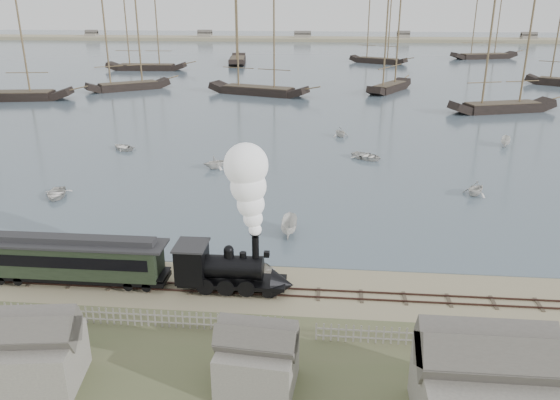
{
  "coord_description": "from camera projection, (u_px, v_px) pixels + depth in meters",
  "views": [
    {
      "loc": [
        5.46,
        -35.85,
        19.52
      ],
      "look_at": [
        1.39,
        7.5,
        3.5
      ],
      "focal_mm": 35.0,
      "sensor_mm": 36.0,
      "label": 1
    }
  ],
  "objects": [
    {
      "name": "rail_track",
      "position": [
        248.0,
        291.0,
        38.83
      ],
      "size": [
        120.0,
        1.8,
        0.16
      ],
      "color": "#38231E",
      "rests_on": "ground"
    },
    {
      "name": "harbor_water",
      "position": [
        318.0,
        56.0,
        199.55
      ],
      "size": [
        600.0,
        336.0,
        0.06
      ],
      "primitive_type": "cube",
      "color": "#485867",
      "rests_on": "ground"
    },
    {
      "name": "rowboat_3",
      "position": [
        367.0,
        156.0,
        70.62
      ],
      "size": [
        5.06,
        5.27,
        0.89
      ],
      "primitive_type": "imported",
      "rotation": [
        0.0,
        0.0,
        0.9
      ],
      "color": "silver",
      "rests_on": "harbor_water"
    },
    {
      "name": "rowboat_7",
      "position": [
        340.0,
        132.0,
        82.13
      ],
      "size": [
        3.66,
        3.5,
        1.5
      ],
      "primitive_type": "imported",
      "rotation": [
        0.0,
        0.0,
        0.49
      ],
      "color": "silver",
      "rests_on": "harbor_water"
    },
    {
      "name": "schooner_0",
      "position": [
        1.0,
        50.0,
        109.23
      ],
      "size": [
        25.73,
        9.91,
        20.0
      ],
      "primitive_type": null,
      "rotation": [
        0.0,
        0.0,
        0.17
      ],
      "color": "black",
      "rests_on": "harbor_water"
    },
    {
      "name": "rowboat_4",
      "position": [
        476.0,
        188.0,
        57.49
      ],
      "size": [
        3.9,
        3.87,
        1.55
      ],
      "primitive_type": "imported",
      "rotation": [
        0.0,
        0.0,
        5.55
      ],
      "color": "silver",
      "rests_on": "harbor_water"
    },
    {
      "name": "picket_fence_east",
      "position": [
        441.0,
        347.0,
        32.61
      ],
      "size": [
        15.0,
        0.1,
        1.2
      ],
      "primitive_type": null,
      "color": "slate",
      "rests_on": "ground"
    },
    {
      "name": "shed_mid",
      "position": [
        257.0,
        386.0,
        29.33
      ],
      "size": [
        4.0,
        3.5,
        3.6
      ],
      "primitive_type": null,
      "color": "slate",
      "rests_on": "ground"
    },
    {
      "name": "schooner_4",
      "position": [
        509.0,
        56.0,
        97.18
      ],
      "size": [
        20.57,
        10.65,
        20.0
      ],
      "primitive_type": null,
      "rotation": [
        0.0,
        0.0,
        0.32
      ],
      "color": "black",
      "rests_on": "harbor_water"
    },
    {
      "name": "locomotive",
      "position": [
        243.0,
        230.0,
        37.22
      ],
      "size": [
        8.31,
        3.1,
        10.36
      ],
      "color": "black",
      "rests_on": "ground"
    },
    {
      "name": "schooner_9",
      "position": [
        487.0,
        29.0,
        188.13
      ],
      "size": [
        24.1,
        12.13,
        20.0
      ],
      "primitive_type": null,
      "rotation": [
        0.0,
        0.0,
        0.3
      ],
      "color": "black",
      "rests_on": "harbor_water"
    },
    {
      "name": "schooner_6",
      "position": [
        144.0,
        35.0,
        156.89
      ],
      "size": [
        23.27,
        5.96,
        20.0
      ],
      "primitive_type": null,
      "rotation": [
        0.0,
        0.0,
        0.03
      ],
      "color": "black",
      "rests_on": "harbor_water"
    },
    {
      "name": "picket_fence_west",
      "position": [
        136.0,
        326.0,
        34.74
      ],
      "size": [
        19.0,
        0.1,
        1.2
      ],
      "primitive_type": null,
      "color": "slate",
      "rests_on": "ground"
    },
    {
      "name": "rowboat_2",
      "position": [
        289.0,
        226.0,
        48.0
      ],
      "size": [
        3.64,
        1.39,
        1.4
      ],
      "primitive_type": "imported",
      "rotation": [
        0.0,
        0.0,
        3.14
      ],
      "color": "silver",
      "rests_on": "harbor_water"
    },
    {
      "name": "schooner_3",
      "position": [
        392.0,
        46.0,
        119.69
      ],
      "size": [
        11.83,
        17.1,
        20.0
      ],
      "primitive_type": null,
      "rotation": [
        0.0,
        0.0,
        1.07
      ],
      "color": "black",
      "rests_on": "harbor_water"
    },
    {
      "name": "shed_left",
      "position": [
        35.0,
        384.0,
        29.45
      ],
      "size": [
        5.0,
        4.0,
        4.1
      ],
      "primitive_type": null,
      "color": "slate",
      "rests_on": "ground"
    },
    {
      "name": "rowboat_0",
      "position": [
        56.0,
        193.0,
        57.01
      ],
      "size": [
        4.61,
        3.82,
        0.83
      ],
      "primitive_type": "imported",
      "rotation": [
        0.0,
        0.0,
        0.27
      ],
      "color": "silver",
      "rests_on": "harbor_water"
    },
    {
      "name": "far_spit",
      "position": [
        322.0,
        41.0,
        274.31
      ],
      "size": [
        500.0,
        20.0,
        1.8
      ],
      "primitive_type": "cube",
      "color": "tan",
      "rests_on": "ground"
    },
    {
      "name": "rowboat_1",
      "position": [
        215.0,
        162.0,
        66.62
      ],
      "size": [
        3.94,
        4.05,
        1.63
      ],
      "primitive_type": "imported",
      "rotation": [
        0.0,
        0.0,
        2.16
      ],
      "color": "silver",
      "rests_on": "harbor_water"
    },
    {
      "name": "schooner_7",
      "position": [
        237.0,
        31.0,
        174.22
      ],
      "size": [
        8.3,
        24.02,
        20.0
      ],
      "primitive_type": null,
      "rotation": [
        0.0,
        0.0,
        1.69
      ],
      "color": "black",
      "rests_on": "harbor_water"
    },
    {
      "name": "schooner_1",
      "position": [
        125.0,
        45.0,
        121.6
      ],
      "size": [
        17.79,
        14.46,
        20.0
      ],
      "primitive_type": null,
      "rotation": [
        0.0,
        0.0,
        0.62
      ],
      "color": "black",
      "rests_on": "harbor_water"
    },
    {
      "name": "passenger_coach",
      "position": [
        76.0,
        258.0,
        39.24
      ],
      "size": [
        13.28,
        2.56,
        3.22
      ],
      "color": "black",
      "rests_on": "ground"
    },
    {
      "name": "ground",
      "position": [
        252.0,
        278.0,
        40.71
      ],
      "size": [
        600.0,
        600.0,
        0.0
      ],
      "primitive_type": "plane",
      "color": "tan",
      "rests_on": "ground"
    },
    {
      "name": "beached_dinghy",
      "position": [
        251.0,
        266.0,
        41.57
      ],
      "size": [
        3.95,
        4.73,
        0.84
      ],
      "primitive_type": "imported",
      "rotation": [
        0.0,
        0.0,
        1.28
      ],
      "color": "silver",
      "rests_on": "ground"
    },
    {
      "name": "rowboat_5",
      "position": [
        505.0,
        142.0,
        77.03
      ],
      "size": [
        3.46,
        2.19,
        1.25
      ],
      "primitive_type": "imported",
      "rotation": [
        0.0,
        0.0,
        2.82
      ],
      "color": "silver",
      "rests_on": "harbor_water"
    },
    {
      "name": "schooner_2",
      "position": [
        257.0,
        47.0,
        115.64
      ],
      "size": [
        23.03,
        12.32,
        20.0
      ],
      "primitive_type": null,
      "rotation": [
        0.0,
        0.0,
        -0.33
      ],
      "color": "black",
      "rests_on": "harbor_water"
    },
    {
      "name": "rowboat_6",
      "position": [
        123.0,
        147.0,
        75.24
      ],
      "size": [
        4.25,
        4.5,
        0.76
      ],
      "primitive_type": "imported",
      "rotation": [
        0.0,
        0.0,
        4.1
      ],
      "color": "silver",
      "rests_on": "harbor_water"
    },
    {
      "name": "schooner_8",
      "position": [
        380.0,
        31.0,
        173.91
      ],
      "size": [
        18.75,
        13.03,
        20.0
      ],
      "primitive_type": null,
      "rotation": [
        0.0,
        0.0,
        -0.51
      ],
      "color": "black",
      "rests_on": "harbor_water"
    }
  ]
}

